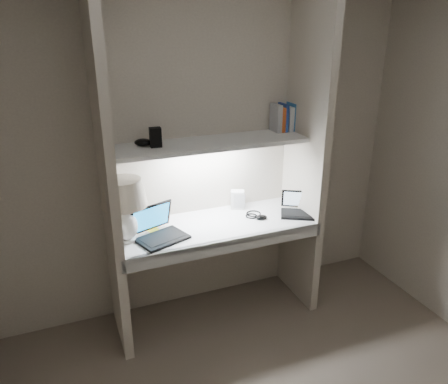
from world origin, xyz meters
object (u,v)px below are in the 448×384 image
laptop_main (158,231)px  laptop_netbook (298,209)px  table_lamp (124,200)px  book_row (285,118)px  speaker (237,199)px

laptop_main → laptop_netbook: laptop_main is taller
table_lamp → book_row: (1.29, 0.22, 0.39)m
table_lamp → book_row: size_ratio=2.13×
table_lamp → laptop_main: bearing=-5.9°
laptop_netbook → speaker: (-0.39, 0.27, 0.03)m
laptop_main → speaker: laptop_main is taller
laptop_netbook → book_row: 0.70m
book_row → laptop_netbook: bearing=-87.1°
laptop_main → speaker: 0.75m
laptop_netbook → book_row: book_row is taller
laptop_netbook → table_lamp: bearing=-152.6°
table_lamp → book_row: bearing=9.9°
book_row → table_lamp: bearing=-170.1°
laptop_main → laptop_netbook: size_ratio=1.19×
table_lamp → laptop_netbook: (1.30, -0.03, -0.26)m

